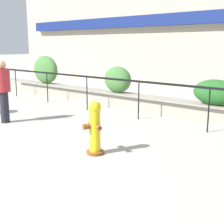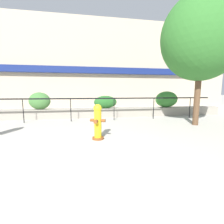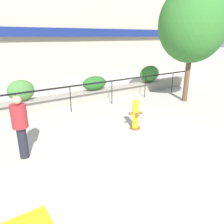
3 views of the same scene
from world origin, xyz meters
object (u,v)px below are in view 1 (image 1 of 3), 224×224
at_px(hedge_bush_0, 45,70).
at_px(hedge_bush_1, 118,80).
at_px(hedge_bush_2, 216,92).
at_px(fire_hydrant, 95,127).
at_px(pedestrian, 3,88).

relative_size(hedge_bush_0, hedge_bush_1, 1.34).
height_order(hedge_bush_2, fire_hydrant, hedge_bush_2).
bearing_deg(hedge_bush_1, hedge_bush_0, 180.00).
xyz_separation_m(hedge_bush_1, pedestrian, (-0.90, -3.87, 0.03)).
xyz_separation_m(hedge_bush_1, hedge_bush_2, (3.56, 0.00, -0.10)).
height_order(hedge_bush_0, hedge_bush_1, hedge_bush_0).
bearing_deg(fire_hydrant, hedge_bush_1, 124.70).
distance_m(hedge_bush_2, pedestrian, 5.90).
distance_m(hedge_bush_0, fire_hydrant, 8.05).
distance_m(hedge_bush_0, hedge_bush_2, 7.65).
bearing_deg(hedge_bush_2, hedge_bush_1, 180.00).
relative_size(hedge_bush_2, pedestrian, 0.76).
height_order(fire_hydrant, pedestrian, pedestrian).
height_order(hedge_bush_1, hedge_bush_2, hedge_bush_1).
relative_size(hedge_bush_1, pedestrian, 0.64).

